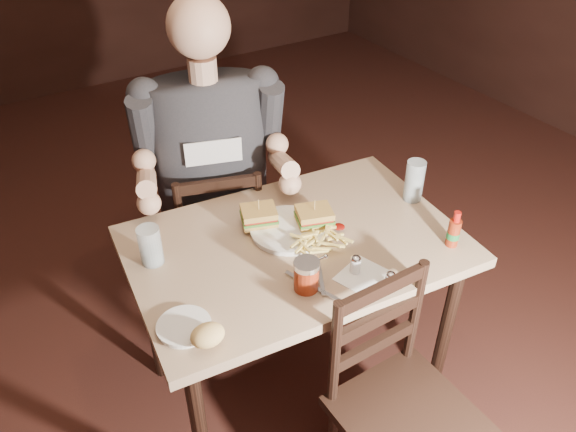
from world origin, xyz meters
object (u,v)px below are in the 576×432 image
dinner_plate (289,231)px  side_plate (184,327)px  glass_left (150,246)px  hot_sauce (454,229)px  chair_far (218,237)px  diner (210,137)px  syrup_dispenser (306,275)px  glass_right (414,181)px  chair_near (407,416)px  main_table (295,261)px

dinner_plate → side_plate: size_ratio=1.73×
glass_left → hot_sauce: bearing=-26.6°
chair_far → diner: diner is taller
diner → syrup_dispenser: 0.75m
glass_left → glass_right: (0.98, -0.17, 0.01)m
hot_sauce → side_plate: 0.95m
glass_left → syrup_dispenser: glass_left is taller
chair_near → dinner_plate: bearing=93.4°
diner → glass_right: bearing=-25.1°
main_table → dinner_plate: bearing=81.9°
hot_sauce → side_plate: size_ratio=0.89×
chair_near → diner: bearing=95.3°
chair_far → side_plate: (-0.44, -0.74, 0.35)m
chair_far → glass_right: size_ratio=5.18×
hot_sauce → side_plate: bearing=172.4°
main_table → diner: diner is taller
chair_near → glass_right: glass_right is taller
dinner_plate → hot_sauce: 0.57m
dinner_plate → main_table: bearing=-98.1°
diner → dinner_plate: diner is taller
chair_far → side_plate: bearing=76.7°
main_table → hot_sauce: size_ratio=8.70×
side_plate → glass_left: bearing=84.8°
hot_sauce → syrup_dispenser: 0.55m
glass_left → syrup_dispenser: 0.52m
chair_near → main_table: bearing=94.7°
main_table → chair_near: bearing=-84.5°
side_plate → chair_near: bearing=-36.9°
diner → hot_sauce: size_ratio=7.63×
diner → side_plate: size_ratio=6.80×
chair_near → syrup_dispenser: (-0.15, 0.37, 0.39)m
chair_far → glass_left: (-0.41, -0.41, 0.42)m
chair_near → hot_sauce: bearing=35.0°
chair_far → chair_near: chair_near is taller
glass_right → hot_sauce: size_ratio=1.18×
main_table → side_plate: side_plate is taller
chair_far → hot_sauce: 1.08m
diner → glass_right: diner is taller
glass_right → hot_sauce: (-0.07, -0.28, -0.01)m
diner → side_plate: bearing=-104.2°
diner → glass_left: (-0.39, -0.36, -0.12)m
main_table → syrup_dispenser: 0.27m
glass_left → dinner_plate: bearing=-12.2°
main_table → dinner_plate: (0.01, 0.06, 0.10)m
chair_near → glass_right: bearing=49.7°
hot_sauce → syrup_dispenser: (-0.54, 0.08, -0.02)m
main_table → glass_left: bearing=160.8°
main_table → syrup_dispenser: size_ratio=11.24×
syrup_dispenser → main_table: bearing=71.1°
chair_near → hot_sauce: size_ratio=6.32×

